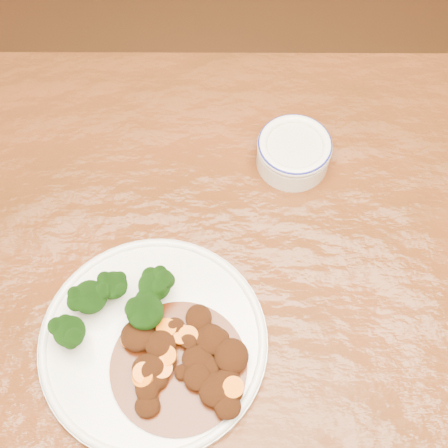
{
  "coord_description": "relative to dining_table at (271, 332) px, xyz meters",
  "views": [
    {
      "loc": [
        -0.09,
        -0.28,
        1.51
      ],
      "look_at": [
        -0.05,
        0.12,
        0.77
      ],
      "focal_mm": 50.0,
      "sensor_mm": 36.0,
      "label": 1
    }
  ],
  "objects": [
    {
      "name": "dinner_plate",
      "position": [
        -0.16,
        -0.03,
        0.09
      ],
      "size": [
        0.29,
        0.29,
        0.02
      ],
      "rotation": [
        0.0,
        0.0,
        0.18
      ],
      "color": "white",
      "rests_on": "dining_table"
    },
    {
      "name": "mince_stew",
      "position": [
        -0.12,
        -0.06,
        0.1
      ],
      "size": [
        0.17,
        0.17,
        0.03
      ],
      "color": "#4D1C08",
      "rests_on": "dinner_plate"
    },
    {
      "name": "broccoli_florets",
      "position": [
        -0.2,
        0.01,
        0.12
      ],
      "size": [
        0.14,
        0.09,
        0.05
      ],
      "color": "#76994F",
      "rests_on": "dinner_plate"
    },
    {
      "name": "dip_bowl",
      "position": [
        0.06,
        0.23,
        0.11
      ],
      "size": [
        0.11,
        0.11,
        0.05
      ],
      "rotation": [
        0.0,
        0.0,
        -0.31
      ],
      "color": "white",
      "rests_on": "dining_table"
    },
    {
      "name": "ground",
      "position": [
        -0.0,
        0.0,
        -0.67
      ],
      "size": [
        4.0,
        4.0,
        0.0
      ],
      "primitive_type": "plane",
      "color": "#4C2E13",
      "rests_on": "ground"
    },
    {
      "name": "dining_table",
      "position": [
        0.0,
        0.0,
        0.0
      ],
      "size": [
        1.58,
        1.04,
        0.75
      ],
      "rotation": [
        0.0,
        0.0,
        -0.09
      ],
      "color": "#5D2810",
      "rests_on": "ground"
    }
  ]
}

